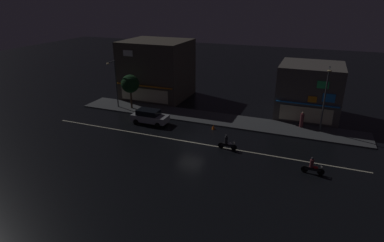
# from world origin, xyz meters

# --- Properties ---
(ground_plane) EXTENTS (140.00, 140.00, 0.00)m
(ground_plane) POSITION_xyz_m (0.00, 0.00, 0.00)
(ground_plane) COLOR black
(lane_divider_stripe) EXTENTS (33.47, 0.16, 0.01)m
(lane_divider_stripe) POSITION_xyz_m (0.00, 0.00, 0.01)
(lane_divider_stripe) COLOR beige
(lane_divider_stripe) RESTS_ON ground
(sidewalk_far) EXTENTS (35.24, 4.11, 0.14)m
(sidewalk_far) POSITION_xyz_m (0.00, 7.14, 0.07)
(sidewalk_far) COLOR #424447
(sidewalk_far) RESTS_ON ground
(storefront_left_block) EXTENTS (9.00, 8.20, 8.19)m
(storefront_left_block) POSITION_xyz_m (-10.57, 13.22, 4.09)
(storefront_left_block) COLOR #4C443A
(storefront_left_block) RESTS_ON ground
(storefront_center_block) EXTENTS (7.29, 7.30, 6.46)m
(storefront_center_block) POSITION_xyz_m (10.57, 12.77, 3.23)
(storefront_center_block) COLOR #56514C
(storefront_center_block) RESTS_ON ground
(streetlamp_west) EXTENTS (0.44, 1.64, 6.24)m
(streetlamp_west) POSITION_xyz_m (-13.12, 6.31, 3.88)
(streetlamp_west) COLOR #47494C
(streetlamp_west) RESTS_ON sidewalk_far
(streetlamp_mid) EXTENTS (0.44, 1.64, 7.16)m
(streetlamp_mid) POSITION_xyz_m (12.29, 7.59, 4.36)
(streetlamp_mid) COLOR #47494C
(streetlamp_mid) RESTS_ON sidewalk_far
(pedestrian_on_sidewalk) EXTENTS (0.40, 0.40, 1.82)m
(pedestrian_on_sidewalk) POSITION_xyz_m (10.28, 8.10, 0.98)
(pedestrian_on_sidewalk) COLOR brown
(pedestrian_on_sidewalk) RESTS_ON sidewalk_far
(street_tree) EXTENTS (2.35, 2.35, 4.47)m
(street_tree) POSITION_xyz_m (-11.14, 6.75, 3.42)
(street_tree) COLOR #473323
(street_tree) RESTS_ON sidewalk_far
(parked_car_near_kerb) EXTENTS (4.30, 1.98, 1.67)m
(parked_car_near_kerb) POSITION_xyz_m (-6.42, 3.07, 0.87)
(parked_car_near_kerb) COLOR #9EA0A5
(parked_car_near_kerb) RESTS_ON ground
(motorcycle_lead) EXTENTS (1.90, 0.60, 1.52)m
(motorcycle_lead) POSITION_xyz_m (3.88, -0.15, 0.63)
(motorcycle_lead) COLOR black
(motorcycle_lead) RESTS_ON ground
(motorcycle_following) EXTENTS (1.90, 0.60, 1.52)m
(motorcycle_following) POSITION_xyz_m (11.85, -1.98, 0.63)
(motorcycle_following) COLOR black
(motorcycle_following) RESTS_ON ground
(traffic_cone) EXTENTS (0.36, 0.36, 0.55)m
(traffic_cone) POSITION_xyz_m (1.11, 4.12, 0.28)
(traffic_cone) COLOR orange
(traffic_cone) RESTS_ON ground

